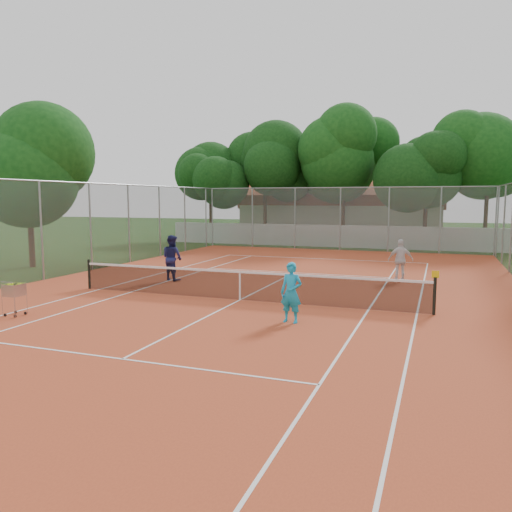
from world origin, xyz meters
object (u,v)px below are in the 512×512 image
(player_far_left, at_px, (172,258))
(ball_hopper, at_px, (14,298))
(clubhouse, at_px, (343,211))
(player_far_right, at_px, (401,260))
(tennis_net, at_px, (240,285))
(player_near, at_px, (291,293))

(player_far_left, height_order, ball_hopper, player_far_left)
(clubhouse, xyz_separation_m, player_far_right, (6.57, -23.12, -1.35))
(tennis_net, distance_m, player_near, 3.29)
(ball_hopper, bearing_deg, clubhouse, 88.49)
(tennis_net, height_order, player_far_right, player_far_right)
(player_far_left, bearing_deg, ball_hopper, 101.55)
(clubhouse, bearing_deg, player_far_right, -74.14)
(ball_hopper, bearing_deg, player_near, 18.61)
(player_far_left, distance_m, ball_hopper, 7.04)
(player_far_left, xyz_separation_m, player_far_right, (8.62, 3.15, -0.08))
(tennis_net, distance_m, player_far_right, 7.45)
(clubhouse, bearing_deg, ball_hopper, -95.32)
(clubhouse, bearing_deg, player_near, -82.02)
(ball_hopper, bearing_deg, tennis_net, 43.49)
(player_far_right, distance_m, ball_hopper, 13.98)
(player_near, height_order, player_far_right, player_far_right)
(player_near, distance_m, player_far_right, 8.42)
(player_far_left, relative_size, player_far_right, 1.10)
(player_near, bearing_deg, player_far_left, 148.19)
(player_far_right, bearing_deg, tennis_net, 43.40)
(tennis_net, height_order, player_far_left, player_far_left)
(clubhouse, height_order, player_near, clubhouse)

